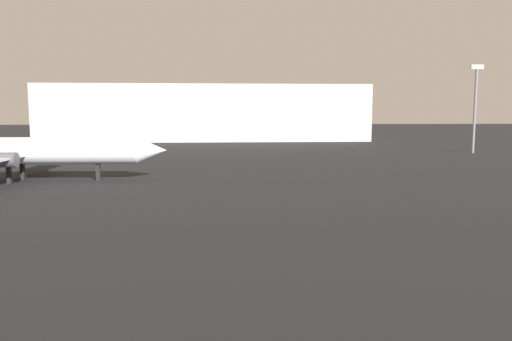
{
  "coord_description": "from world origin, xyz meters",
  "views": [
    {
      "loc": [
        1.05,
        -8.78,
        8.03
      ],
      "look_at": [
        4.96,
        41.48,
        2.01
      ],
      "focal_mm": 34.86,
      "sensor_mm": 36.0,
      "label": 1
    }
  ],
  "objects": [
    {
      "name": "light_mast_right",
      "position": [
        50.4,
        83.6,
        9.63
      ],
      "size": [
        2.4,
        0.5,
        16.8
      ],
      "color": "slate",
      "rests_on": "ground_plane"
    },
    {
      "name": "terminal_building",
      "position": [
        -2.06,
        134.1,
        7.55
      ],
      "size": [
        87.82,
        27.6,
        15.09
      ],
      "primitive_type": "cube",
      "color": "#B7B7B2",
      "rests_on": "ground_plane"
    },
    {
      "name": "airplane_on_taxiway",
      "position": [
        -21.13,
        49.71,
        3.56
      ],
      "size": [
        32.06,
        23.59,
        10.96
      ],
      "rotation": [
        0.0,
        0.0,
        -0.03
      ],
      "color": "silver",
      "rests_on": "ground_plane"
    }
  ]
}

